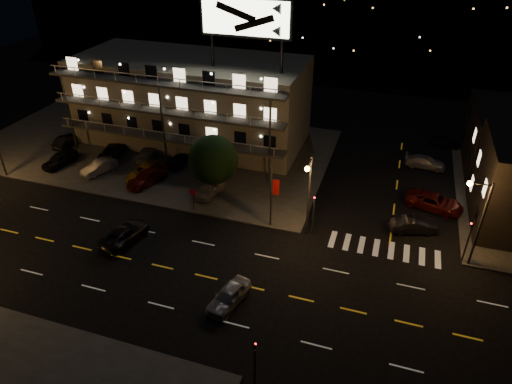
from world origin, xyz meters
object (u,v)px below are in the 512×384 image
(lot_car_2, at_px, (145,172))
(lot_car_4, at_px, (209,189))
(road_car_east, at_px, (229,296))
(road_car_west, at_px, (125,234))
(lot_car_7, at_px, (147,153))
(tree, at_px, (213,161))
(side_car_0, at_px, (414,225))

(lot_car_2, relative_size, lot_car_4, 1.21)
(lot_car_2, xyz_separation_m, road_car_east, (15.64, -14.82, -0.12))
(road_car_west, bearing_deg, lot_car_7, -57.59)
(lot_car_7, height_order, road_car_west, lot_car_7)
(lot_car_4, xyz_separation_m, road_car_east, (7.44, -13.77, -0.13))
(tree, bearing_deg, lot_car_7, 155.11)
(lot_car_4, bearing_deg, tree, 41.83)
(tree, distance_m, lot_car_2, 9.25)
(tree, bearing_deg, lot_car_2, 174.93)
(lot_car_2, height_order, road_car_east, lot_car_2)
(tree, xyz_separation_m, road_car_west, (-4.72, -9.68, -3.34))
(lot_car_2, distance_m, road_car_east, 21.55)
(lot_car_7, bearing_deg, lot_car_4, 139.34)
(tree, bearing_deg, side_car_0, -0.62)
(tree, bearing_deg, lot_car_4, -147.29)
(side_car_0, height_order, road_car_east, road_car_east)
(side_car_0, bearing_deg, road_car_west, 92.69)
(lot_car_2, bearing_deg, road_car_east, -39.81)
(tree, height_order, road_car_east, tree)
(tree, xyz_separation_m, road_car_east, (7.00, -14.06, -3.32))
(side_car_0, xyz_separation_m, road_car_east, (-13.05, -13.84, 0.00))
(tree, xyz_separation_m, lot_car_4, (-0.44, -0.28, -3.19))
(tree, height_order, lot_car_7, tree)
(road_car_west, bearing_deg, lot_car_2, -59.53)
(lot_car_7, distance_m, side_car_0, 31.31)
(lot_car_7, distance_m, road_car_west, 15.91)
(lot_car_4, height_order, lot_car_7, lot_car_4)
(road_car_east, bearing_deg, lot_car_2, 150.43)
(lot_car_4, height_order, side_car_0, lot_car_4)
(tree, bearing_deg, road_car_east, -63.53)
(lot_car_4, distance_m, side_car_0, 20.49)
(lot_car_4, bearing_deg, lot_car_7, 162.05)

